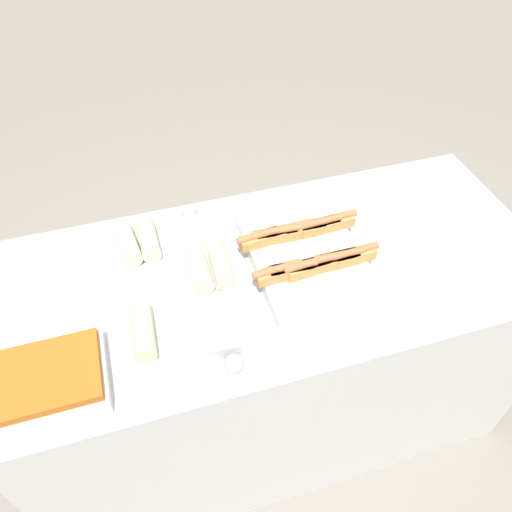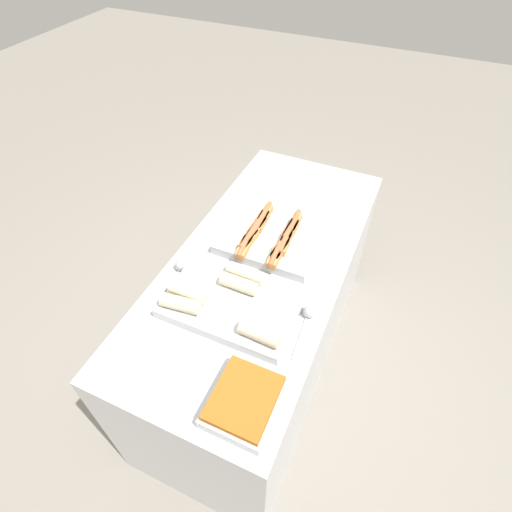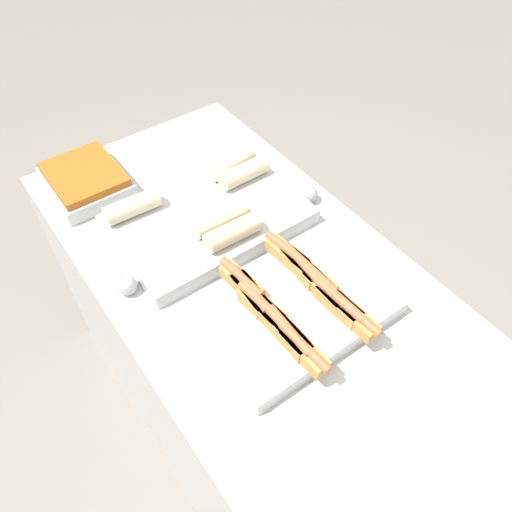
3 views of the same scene
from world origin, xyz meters
TOP-DOWN VIEW (x-y plane):
  - ground_plane at (0.00, 0.00)m, footprint 12.00×12.00m
  - counter at (0.00, 0.00)m, footprint 1.76×0.78m
  - tray_hotdogs at (0.09, 0.00)m, footprint 0.41×0.47m
  - tray_wraps at (-0.32, 0.01)m, footprint 0.37×0.55m
  - tray_side_front at (-0.69, -0.23)m, footprint 0.27×0.23m
  - serving_spoon_near at (-0.25, -0.31)m, footprint 0.25×0.06m
  - serving_spoon_far at (-0.24, 0.31)m, footprint 0.27×0.06m

SIDE VIEW (x-z plane):
  - ground_plane at x=0.00m, z-range 0.00..0.00m
  - counter at x=0.00m, z-range 0.00..0.93m
  - serving_spoon_far at x=-0.24m, z-range 0.93..0.98m
  - serving_spoon_near at x=-0.25m, z-range 0.93..0.98m
  - tray_side_front at x=-0.69m, z-range 0.93..1.00m
  - tray_wraps at x=-0.32m, z-range 0.91..1.02m
  - tray_hotdogs at x=0.09m, z-range 0.92..1.02m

